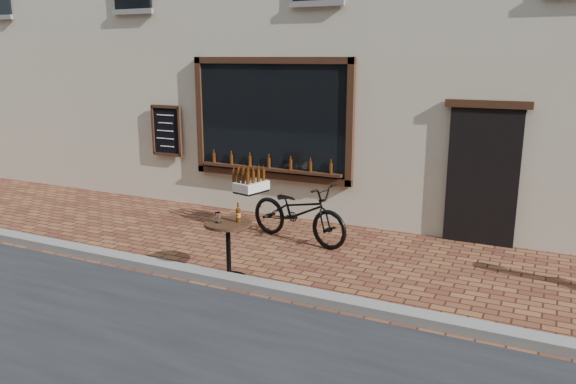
% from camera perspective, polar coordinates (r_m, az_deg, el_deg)
% --- Properties ---
extents(ground, '(90.00, 90.00, 0.00)m').
position_cam_1_polar(ground, '(7.12, -0.92, -11.09)').
color(ground, '#54281B').
rests_on(ground, ground).
extents(kerb, '(90.00, 0.25, 0.12)m').
position_cam_1_polar(kerb, '(7.26, -0.20, -10.06)').
color(kerb, slate).
rests_on(kerb, ground).
extents(cargo_bicycle, '(2.32, 1.10, 1.07)m').
position_cam_1_polar(cargo_bicycle, '(9.21, 0.88, -1.92)').
color(cargo_bicycle, black).
rests_on(cargo_bicycle, ground).
extents(bistro_table, '(0.64, 0.64, 1.09)m').
position_cam_1_polar(bistro_table, '(7.63, -6.07, -4.75)').
color(bistro_table, black).
rests_on(bistro_table, ground).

